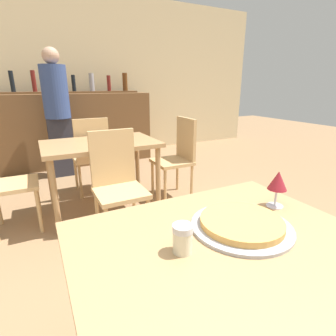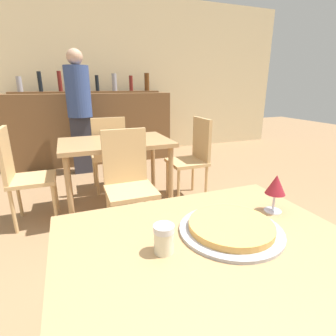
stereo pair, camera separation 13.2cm
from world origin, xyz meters
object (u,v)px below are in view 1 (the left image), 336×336
(chair_far_side_right, at_px, (178,153))
(pizza_tray, at_px, (241,224))
(chair_far_side_back, at_px, (92,152))
(cheese_shaker, at_px, (183,238))
(chair_far_side_front, at_px, (117,179))
(chair_far_side_left, at_px, (0,177))
(wine_glass, at_px, (278,182))
(person_standing, at_px, (57,110))

(chair_far_side_right, relative_size, pizza_tray, 2.52)
(chair_far_side_back, height_order, chair_far_side_right, same)
(cheese_shaker, bearing_deg, chair_far_side_front, 82.25)
(pizza_tray, height_order, cheese_shaker, cheese_shaker)
(chair_far_side_left, xyz_separation_m, wine_glass, (1.20, -1.84, 0.37))
(chair_far_side_right, bearing_deg, person_standing, -141.88)
(chair_far_side_back, bearing_deg, chair_far_side_right, 149.33)
(pizza_tray, xyz_separation_m, person_standing, (-0.31, 3.34, 0.16))
(pizza_tray, relative_size, person_standing, 0.21)
(chair_far_side_back, bearing_deg, pizza_tray, 91.66)
(chair_far_side_front, distance_m, chair_far_side_left, 1.02)
(chair_far_side_left, xyz_separation_m, chair_far_side_right, (1.75, 0.00, 0.00))
(chair_far_side_front, bearing_deg, chair_far_side_right, 30.67)
(chair_far_side_front, height_order, chair_far_side_left, same)
(person_standing, bearing_deg, chair_far_side_left, -113.97)
(chair_far_side_left, bearing_deg, chair_far_side_right, -90.00)
(chair_far_side_front, xyz_separation_m, person_standing, (-0.24, 1.95, 0.43))
(pizza_tray, bearing_deg, cheese_shaker, -174.30)
(chair_far_side_front, xyz_separation_m, chair_far_side_left, (-0.88, 0.52, 0.00))
(chair_far_side_back, height_order, chair_far_side_left, same)
(chair_far_side_front, relative_size, pizza_tray, 2.52)
(chair_far_side_right, relative_size, cheese_shaker, 9.88)
(cheese_shaker, relative_size, wine_glass, 0.59)
(chair_far_side_left, bearing_deg, person_standing, -23.97)
(chair_far_side_front, height_order, person_standing, person_standing)
(person_standing, xyz_separation_m, wine_glass, (0.57, -3.26, -0.06))
(chair_far_side_left, xyz_separation_m, pizza_tray, (0.95, -1.91, 0.27))
(chair_far_side_left, bearing_deg, chair_far_side_back, -59.33)
(chair_far_side_front, distance_m, person_standing, 2.01)
(person_standing, bearing_deg, cheese_shaker, -89.16)
(chair_far_side_back, bearing_deg, chair_far_side_left, 30.67)
(wine_glass, bearing_deg, person_standing, 99.85)
(person_standing, bearing_deg, wine_glass, -80.15)
(chair_far_side_front, height_order, cheese_shaker, chair_far_side_front)
(chair_far_side_back, xyz_separation_m, chair_far_side_right, (0.88, -0.52, 0.00))
(chair_far_side_left, relative_size, cheese_shaker, 9.88)
(pizza_tray, height_order, person_standing, person_standing)
(pizza_tray, distance_m, person_standing, 3.35)
(cheese_shaker, relative_size, person_standing, 0.05)
(cheese_shaker, bearing_deg, chair_far_side_back, 85.51)
(chair_far_side_back, relative_size, person_standing, 0.53)
(cheese_shaker, bearing_deg, chair_far_side_right, 61.09)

